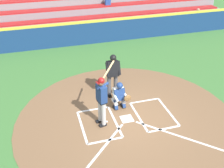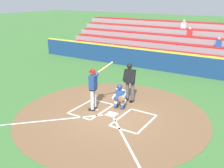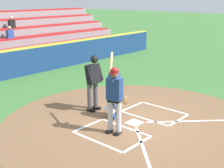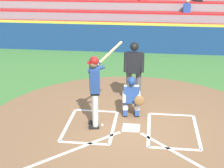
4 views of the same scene
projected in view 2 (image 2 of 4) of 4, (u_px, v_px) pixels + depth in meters
The scene contains 9 objects.
ground_plane at pixel (112, 114), 10.87m from camera, with size 120.00×120.00×0.00m, color #427A38.
dirt_circle at pixel (112, 114), 10.87m from camera, with size 8.00×8.00×0.01m, color brown.
home_plate_and_chalk at pixel (100, 122), 10.16m from camera, with size 7.93×4.91×0.01m.
batter at pixel (93, 86), 10.98m from camera, with size 0.84×0.88×2.13m.
catcher at pixel (120, 96), 11.30m from camera, with size 0.63×0.61×1.13m.
plate_umpire at pixel (130, 80), 11.87m from camera, with size 0.59×0.42×1.86m.
baseball at pixel (97, 110), 11.25m from camera, with size 0.07×0.07×0.07m, color white.
backstop_wall at pixel (173, 62), 16.67m from camera, with size 22.00×0.36×1.31m.
bleacher_stand at pixel (191, 47), 19.63m from camera, with size 20.00×5.10×3.00m.
Camera 2 is at (-5.24, 8.35, 4.74)m, focal length 41.44 mm.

